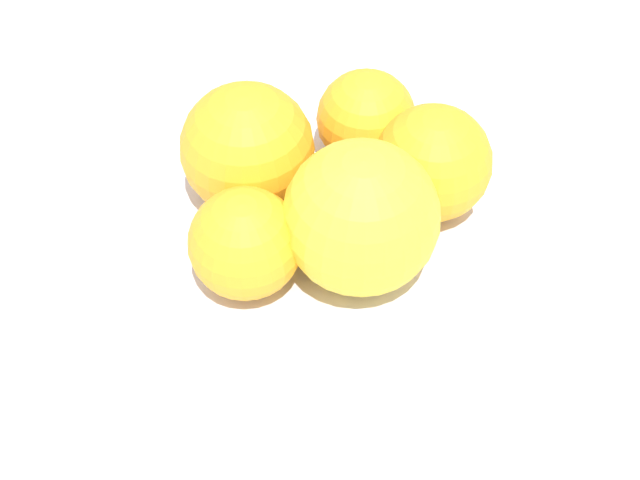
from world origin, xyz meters
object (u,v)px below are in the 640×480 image
at_px(orange_in_bowl_1, 360,218).
at_px(orange_in_bowl_0, 244,244).
at_px(orange_in_bowl_2, 365,119).
at_px(orange_in_bowl_4, 432,163).
at_px(fruit_bowl, 320,245).
at_px(orange_in_bowl_3, 246,149).

bearing_deg(orange_in_bowl_1, orange_in_bowl_0, -82.41).
xyz_separation_m(orange_in_bowl_2, orange_in_bowl_4, (0.04, 0.04, 0.00)).
bearing_deg(orange_in_bowl_0, orange_in_bowl_2, 145.75).
bearing_deg(orange_in_bowl_2, fruit_bowl, -25.45).
relative_size(orange_in_bowl_0, orange_in_bowl_4, 0.90).
bearing_deg(orange_in_bowl_4, orange_in_bowl_3, -93.64).
relative_size(orange_in_bowl_1, orange_in_bowl_4, 1.24).
bearing_deg(orange_in_bowl_3, orange_in_bowl_1, 48.51).
bearing_deg(orange_in_bowl_0, fruit_bowl, 136.18).
xyz_separation_m(fruit_bowl, orange_in_bowl_1, (0.03, 0.02, 0.06)).
relative_size(orange_in_bowl_2, orange_in_bowl_3, 0.78).
height_order(orange_in_bowl_3, orange_in_bowl_4, orange_in_bowl_3).
height_order(orange_in_bowl_2, orange_in_bowl_3, orange_in_bowl_3).
bearing_deg(orange_in_bowl_2, orange_in_bowl_4, 41.25).
xyz_separation_m(fruit_bowl, orange_in_bowl_3, (-0.02, -0.04, 0.06)).
relative_size(orange_in_bowl_1, orange_in_bowl_3, 1.09).
relative_size(orange_in_bowl_0, orange_in_bowl_3, 0.80).
xyz_separation_m(orange_in_bowl_1, orange_in_bowl_4, (-0.05, 0.04, -0.01)).
bearing_deg(orange_in_bowl_2, orange_in_bowl_3, -63.22).
xyz_separation_m(orange_in_bowl_3, orange_in_bowl_4, (0.01, 0.11, -0.00)).
height_order(fruit_bowl, orange_in_bowl_3, orange_in_bowl_3).
bearing_deg(orange_in_bowl_1, orange_in_bowl_2, 176.26).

